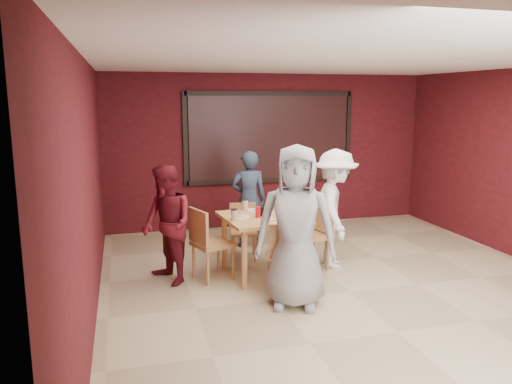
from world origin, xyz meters
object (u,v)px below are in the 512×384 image
object	(u,v)px
chair_front	(286,254)
diner_right	(335,209)
diner_back	(249,199)
diner_left	(167,225)
diner_front	(296,227)
dining_table	(263,224)
chair_back	(243,228)
chair_right	(315,231)
chair_left	(207,240)

from	to	relation	value
chair_front	diner_right	world-z (taller)	diner_right
chair_front	diner_back	bearing A→B (deg)	88.11
diner_back	diner_left	distance (m)	1.91
chair_front	diner_front	world-z (taller)	diner_front
chair_front	diner_left	distance (m)	1.57
dining_table	chair_front	xyz separation A→B (m)	(0.07, -0.76, -0.19)
chair_front	diner_left	bearing A→B (deg)	149.39
dining_table	chair_back	bearing A→B (deg)	95.61
diner_left	chair_right	bearing A→B (deg)	69.40
chair_back	chair_right	world-z (taller)	chair_right
diner_back	diner_left	bearing A→B (deg)	50.47
diner_left	diner_right	bearing A→B (deg)	69.68
chair_left	diner_back	bearing A→B (deg)	56.13
chair_back	chair_right	size ratio (longest dim) A/B	0.85
chair_front	chair_back	xyz separation A→B (m)	(-0.15, 1.56, -0.06)
chair_back	diner_back	distance (m)	0.65
diner_front	diner_left	bearing A→B (deg)	161.79
chair_back	diner_left	xyz separation A→B (m)	(-1.19, -0.77, 0.31)
dining_table	chair_left	size ratio (longest dim) A/B	1.18
diner_front	diner_right	xyz separation A→B (m)	(1.00, 1.17, -0.10)
diner_front	diner_right	distance (m)	1.54
chair_left	diner_front	bearing A→B (deg)	-51.88
chair_right	chair_front	bearing A→B (deg)	-130.15
chair_left	diner_front	xyz separation A→B (m)	(0.83, -1.06, 0.39)
chair_left	diner_right	world-z (taller)	diner_right
dining_table	diner_left	distance (m)	1.27
diner_back	diner_left	xyz separation A→B (m)	(-1.41, -1.29, -0.00)
diner_left	diner_right	world-z (taller)	diner_right
chair_back	dining_table	bearing A→B (deg)	-84.39
chair_left	chair_right	world-z (taller)	chair_left
diner_left	diner_right	size ratio (longest dim) A/B	0.93
chair_left	dining_table	bearing A→B (deg)	0.86
diner_back	diner_front	bearing A→B (deg)	96.37
chair_right	diner_left	distance (m)	2.05
chair_right	diner_right	distance (m)	0.42
chair_left	diner_back	size ratio (longest dim) A/B	0.62
chair_left	diner_front	distance (m)	1.40
diner_front	diner_back	xyz separation A→B (m)	(0.06, 2.40, -0.16)
dining_table	diner_back	distance (m)	1.34
chair_front	dining_table	bearing A→B (deg)	95.41
chair_back	diner_front	world-z (taller)	diner_front
dining_table	chair_right	distance (m)	0.80
chair_front	diner_right	bearing A→B (deg)	40.25
diner_front	diner_left	size ratio (longest dim) A/B	1.21
dining_table	chair_left	bearing A→B (deg)	-179.14
chair_front	diner_back	xyz separation A→B (m)	(0.07, 2.08, 0.26)
chair_left	chair_front	bearing A→B (deg)	-41.90
chair_back	chair_left	world-z (taller)	chair_left
chair_left	chair_right	distance (m)	1.53
diner_front	diner_right	world-z (taller)	diner_front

